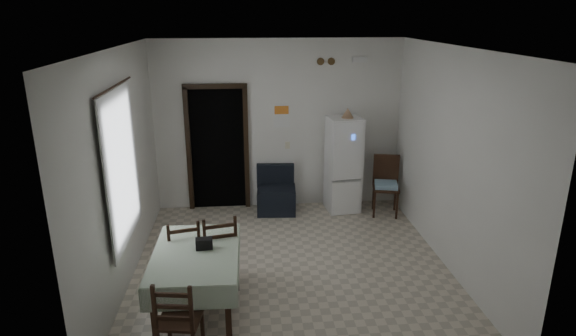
# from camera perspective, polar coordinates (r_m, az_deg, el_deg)

# --- Properties ---
(ground) EXTENTS (4.50, 4.50, 0.00)m
(ground) POSITION_cam_1_polar(r_m,az_deg,el_deg) (6.67, 0.40, -11.61)
(ground) COLOR beige
(ground) RESTS_ON ground
(ceiling) EXTENTS (4.20, 4.50, 0.02)m
(ceiling) POSITION_cam_1_polar(r_m,az_deg,el_deg) (5.81, 0.47, 14.09)
(ceiling) COLOR white
(ceiling) RESTS_ON ground
(wall_back) EXTENTS (4.20, 0.02, 2.90)m
(wall_back) POSITION_cam_1_polar(r_m,az_deg,el_deg) (8.25, -1.12, 5.06)
(wall_back) COLOR silver
(wall_back) RESTS_ON ground
(wall_front) EXTENTS (4.20, 0.02, 2.90)m
(wall_front) POSITION_cam_1_polar(r_m,az_deg,el_deg) (4.02, 3.65, -9.39)
(wall_front) COLOR silver
(wall_front) RESTS_ON ground
(wall_left) EXTENTS (0.02, 4.50, 2.90)m
(wall_left) POSITION_cam_1_polar(r_m,az_deg,el_deg) (6.25, -19.11, -0.21)
(wall_left) COLOR silver
(wall_left) RESTS_ON ground
(wall_right) EXTENTS (0.02, 4.50, 2.90)m
(wall_right) POSITION_cam_1_polar(r_m,az_deg,el_deg) (6.63, 18.82, 0.83)
(wall_right) COLOR silver
(wall_right) RESTS_ON ground
(doorway) EXTENTS (1.06, 0.52, 2.22)m
(doorway) POSITION_cam_1_polar(r_m,az_deg,el_deg) (8.54, -8.26, 2.62)
(doorway) COLOR black
(doorway) RESTS_ON ground
(window_recess) EXTENTS (0.10, 1.20, 1.60)m
(window_recess) POSITION_cam_1_polar(r_m,az_deg,el_deg) (6.05, -20.09, 0.09)
(window_recess) COLOR silver
(window_recess) RESTS_ON ground
(curtain) EXTENTS (0.02, 1.45, 1.85)m
(curtain) POSITION_cam_1_polar(r_m,az_deg,el_deg) (6.02, -19.08, 0.12)
(curtain) COLOR beige
(curtain) RESTS_ON ground
(curtain_rod) EXTENTS (0.02, 1.60, 0.02)m
(curtain_rod) POSITION_cam_1_polar(r_m,az_deg,el_deg) (5.81, -19.94, 9.07)
(curtain_rod) COLOR black
(curtain_rod) RESTS_ON ground
(calendar) EXTENTS (0.28, 0.02, 0.40)m
(calendar) POSITION_cam_1_polar(r_m,az_deg,el_deg) (8.21, -0.77, 6.21)
(calendar) COLOR white
(calendar) RESTS_ON ground
(calendar_image) EXTENTS (0.24, 0.01, 0.14)m
(calendar_image) POSITION_cam_1_polar(r_m,az_deg,el_deg) (8.18, -0.77, 6.89)
(calendar_image) COLOR orange
(calendar_image) RESTS_ON ground
(light_switch) EXTENTS (0.08, 0.02, 0.12)m
(light_switch) POSITION_cam_1_polar(r_m,az_deg,el_deg) (8.34, -0.07, 2.72)
(light_switch) COLOR beige
(light_switch) RESTS_ON ground
(vent_left) EXTENTS (0.12, 0.03, 0.12)m
(vent_left) POSITION_cam_1_polar(r_m,az_deg,el_deg) (8.15, 3.88, 12.49)
(vent_left) COLOR brown
(vent_left) RESTS_ON ground
(vent_right) EXTENTS (0.12, 0.03, 0.12)m
(vent_right) POSITION_cam_1_polar(r_m,az_deg,el_deg) (8.18, 5.15, 12.48)
(vent_right) COLOR brown
(vent_right) RESTS_ON ground
(emergency_light) EXTENTS (0.25, 0.07, 0.09)m
(emergency_light) POSITION_cam_1_polar(r_m,az_deg,el_deg) (8.25, 8.49, 12.61)
(emergency_light) COLOR white
(emergency_light) RESTS_ON ground
(fridge) EXTENTS (0.59, 0.59, 1.64)m
(fridge) POSITION_cam_1_polar(r_m,az_deg,el_deg) (8.26, 6.57, 0.41)
(fridge) COLOR white
(fridge) RESTS_ON ground
(tan_cone) EXTENTS (0.23, 0.23, 0.16)m
(tan_cone) POSITION_cam_1_polar(r_m,az_deg,el_deg) (8.01, 7.09, 6.50)
(tan_cone) COLOR tan
(tan_cone) RESTS_ON fridge
(navy_seat) EXTENTS (0.69, 0.67, 0.78)m
(navy_seat) POSITION_cam_1_polar(r_m,az_deg,el_deg) (8.25, -1.38, -2.63)
(navy_seat) COLOR black
(navy_seat) RESTS_ON ground
(corner_chair) EXTENTS (0.52, 0.52, 1.00)m
(corner_chair) POSITION_cam_1_polar(r_m,az_deg,el_deg) (8.27, 11.53, -2.14)
(corner_chair) COLOR black
(corner_chair) RESTS_ON ground
(dining_table) EXTENTS (0.96, 1.45, 0.75)m
(dining_table) POSITION_cam_1_polar(r_m,az_deg,el_deg) (5.73, -10.69, -13.04)
(dining_table) COLOR #B2C6A9
(dining_table) RESTS_ON ground
(black_bag) EXTENTS (0.20, 0.13, 0.12)m
(black_bag) POSITION_cam_1_polar(r_m,az_deg,el_deg) (5.57, -9.91, -8.81)
(black_bag) COLOR black
(black_bag) RESTS_ON dining_table
(dining_chair_far_left) EXTENTS (0.49, 0.49, 0.95)m
(dining_chair_far_left) POSITION_cam_1_polar(r_m,az_deg,el_deg) (6.15, -12.24, -9.80)
(dining_chair_far_left) COLOR black
(dining_chair_far_left) RESTS_ON ground
(dining_chair_far_right) EXTENTS (0.51, 0.51, 1.00)m
(dining_chair_far_right) POSITION_cam_1_polar(r_m,az_deg,el_deg) (6.09, -8.21, -9.55)
(dining_chair_far_right) COLOR black
(dining_chair_far_right) RESTS_ON ground
(dining_chair_near_head) EXTENTS (0.46, 0.46, 0.94)m
(dining_chair_near_head) POSITION_cam_1_polar(r_m,az_deg,el_deg) (4.99, -12.73, -17.00)
(dining_chair_near_head) COLOR black
(dining_chair_near_head) RESTS_ON ground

